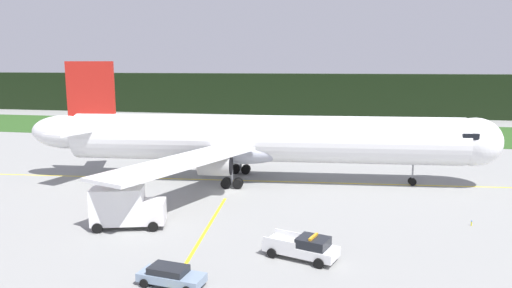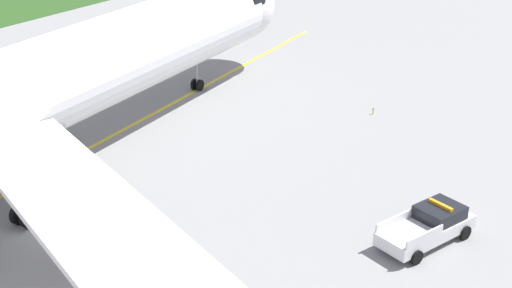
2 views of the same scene
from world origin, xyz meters
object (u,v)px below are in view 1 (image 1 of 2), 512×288
at_px(airliner, 260,139).
at_px(catering_truck, 125,207).
at_px(ops_pickup_truck, 303,247).
at_px(staff_car, 171,275).

relative_size(airliner, catering_truck, 8.59).
distance_m(ops_pickup_truck, catering_truck, 16.60).
bearing_deg(catering_truck, staff_car, -49.46).
bearing_deg(airliner, catering_truck, -113.86).
distance_m(airliner, ops_pickup_truck, 24.11).
height_order(airliner, staff_car, airliner).
distance_m(catering_truck, staff_car, 12.55).
relative_size(airliner, staff_car, 12.68).
relative_size(ops_pickup_truck, staff_car, 1.28).
relative_size(catering_truck, staff_car, 1.48).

